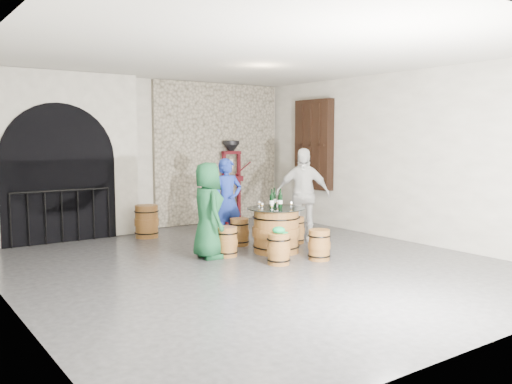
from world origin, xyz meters
TOP-DOWN VIEW (x-y plane):
  - ground at (0.00, 0.00)m, footprint 8.00×8.00m
  - wall_back at (0.00, 4.00)m, footprint 8.00×0.00m
  - wall_front at (0.00, -4.00)m, footprint 8.00×0.00m
  - wall_left at (-3.50, 0.00)m, footprint 0.00×8.00m
  - wall_right at (3.50, 0.00)m, footprint 0.00×8.00m
  - ceiling at (0.00, 0.00)m, footprint 8.00×8.00m
  - stone_facing_panel at (1.80, 3.94)m, footprint 3.20×0.12m
  - arched_opening at (-1.90, 3.74)m, footprint 3.10×0.60m
  - shuttered_window at (3.38, 2.40)m, footprint 0.23×1.10m
  - barrel_table at (0.85, 0.46)m, footprint 1.00×1.00m
  - barrel_stool_left at (-0.01, 0.67)m, footprint 0.37×0.37m
  - barrel_stool_far at (0.67, 1.33)m, footprint 0.37×0.37m
  - barrel_stool_right at (1.63, 0.89)m, footprint 0.37×0.37m
  - barrel_stool_near_right at (1.06, -0.41)m, footprint 0.37×0.37m
  - barrel_stool_near_left at (0.34, -0.27)m, footprint 0.37×0.37m
  - green_cap at (0.35, -0.27)m, footprint 0.24×0.20m
  - person_green at (-0.33, 0.75)m, footprint 0.61×0.83m
  - person_blue at (0.61, 1.63)m, footprint 0.60×0.42m
  - person_white at (1.96, 1.09)m, footprint 1.04×1.02m
  - wine_bottle_left at (0.76, 0.47)m, footprint 0.08×0.08m
  - wine_bottle_center at (0.91, 0.43)m, footprint 0.08×0.08m
  - wine_bottle_right at (0.94, 0.64)m, footprint 0.08×0.08m
  - tasting_glass_a at (0.63, 0.29)m, footprint 0.05×0.05m
  - tasting_glass_b at (1.07, 0.59)m, footprint 0.05×0.05m
  - tasting_glass_c at (0.69, 0.73)m, footprint 0.05×0.05m
  - tasting_glass_d at (1.03, 0.66)m, footprint 0.05×0.05m
  - tasting_glass_e at (1.12, 0.39)m, footprint 0.05×0.05m
  - tasting_glass_f at (0.58, 0.49)m, footprint 0.05×0.05m
  - side_barrel at (-0.39, 3.02)m, footprint 0.48×0.48m
  - corking_press at (2.03, 3.70)m, footprint 0.77×0.43m
  - control_box at (2.05, 3.86)m, footprint 0.18×0.10m

SIDE VIEW (x-z plane):
  - ground at x=0.00m, z-range 0.00..0.00m
  - barrel_stool_left at x=-0.01m, z-range 0.00..0.49m
  - barrel_stool_far at x=0.67m, z-range 0.00..0.49m
  - barrel_stool_right at x=1.63m, z-range 0.00..0.49m
  - barrel_stool_near_right at x=1.06m, z-range 0.00..0.49m
  - barrel_stool_near_left at x=0.34m, z-range 0.00..0.49m
  - side_barrel at x=-0.39m, z-range 0.00..0.64m
  - barrel_table at x=0.85m, z-range 0.00..0.77m
  - green_cap at x=0.35m, z-range 0.48..0.59m
  - person_green at x=-0.33m, z-range 0.00..1.57m
  - person_blue at x=0.61m, z-range 0.00..1.58m
  - tasting_glass_a at x=0.63m, z-range 0.77..0.87m
  - tasting_glass_b at x=1.07m, z-range 0.77..0.87m
  - tasting_glass_c at x=0.69m, z-range 0.77..0.87m
  - tasting_glass_d at x=1.03m, z-range 0.77..0.87m
  - tasting_glass_e at x=1.12m, z-range 0.77..0.87m
  - tasting_glass_f at x=0.58m, z-range 0.77..0.87m
  - person_white at x=1.96m, z-range 0.00..1.76m
  - wine_bottle_left at x=0.76m, z-range 0.74..1.06m
  - wine_bottle_center at x=0.91m, z-range 0.74..1.06m
  - wine_bottle_right at x=0.94m, z-range 0.74..1.06m
  - corking_press at x=2.03m, z-range 0.15..2.04m
  - control_box at x=2.05m, z-range 1.24..1.46m
  - arched_opening at x=-1.90m, z-range -0.01..3.18m
  - wall_back at x=0.00m, z-range -2.40..5.60m
  - wall_front at x=0.00m, z-range -2.40..5.60m
  - wall_left at x=-3.50m, z-range -2.40..5.60m
  - wall_right at x=3.50m, z-range -2.40..5.60m
  - stone_facing_panel at x=1.80m, z-range 0.01..3.19m
  - shuttered_window at x=3.38m, z-range 0.80..2.80m
  - ceiling at x=0.00m, z-range 3.20..3.20m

